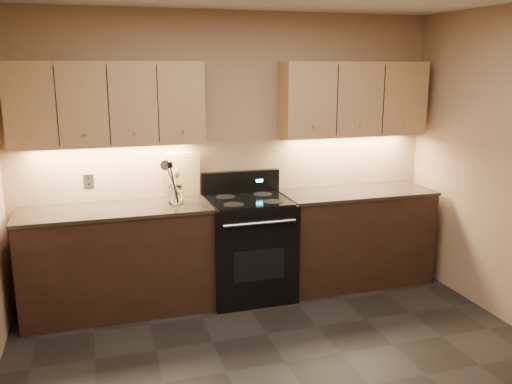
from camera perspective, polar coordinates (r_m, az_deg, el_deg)
wall_back at (r=5.13m, az=-2.65°, el=4.02°), size 4.00×0.04×2.60m
counter_left at (r=4.90m, az=-14.32°, el=-6.93°), size 1.62×0.62×0.93m
counter_right at (r=5.46m, az=10.37°, el=-4.62°), size 1.46×0.62×0.93m
stove at (r=5.05m, az=-0.77°, el=-5.73°), size 0.76×0.68×1.14m
upper_cab_left at (r=4.77m, az=-15.33°, el=8.94°), size 1.60×0.30×0.70m
upper_cab_right at (r=5.35m, az=10.22°, el=9.60°), size 1.44×0.30×0.70m
outlet_plate at (r=5.00m, az=-17.20°, el=1.11°), size 0.08×0.01×0.12m
utensil_crock at (r=4.81m, az=-8.46°, el=-0.33°), size 0.13×0.13×0.16m
cutting_board at (r=5.02m, az=-7.83°, el=1.84°), size 0.34×0.10×0.42m
wooden_spoon at (r=4.78m, az=-8.67°, el=0.59°), size 0.11×0.12×0.29m
black_turner at (r=4.77m, az=-8.32°, el=1.13°), size 0.15×0.10×0.38m
steel_spatula at (r=4.80m, az=-8.10°, el=1.33°), size 0.21×0.12×0.40m
steel_skimmer at (r=4.78m, az=-8.00°, el=1.15°), size 0.22×0.15×0.38m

